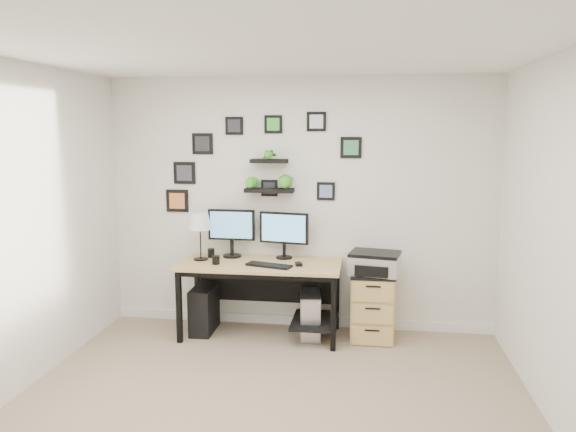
% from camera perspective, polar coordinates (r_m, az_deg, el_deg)
% --- Properties ---
extents(room, '(4.00, 4.00, 4.00)m').
position_cam_1_polar(room, '(6.09, 1.11, -10.54)').
color(room, tan).
rests_on(room, ground).
extents(desk, '(1.60, 0.70, 0.75)m').
position_cam_1_polar(desk, '(5.66, -2.39, -5.95)').
color(desk, tan).
rests_on(desk, ground).
extents(monitor_left, '(0.49, 0.20, 0.50)m').
position_cam_1_polar(monitor_left, '(5.84, -5.76, -1.35)').
color(monitor_left, black).
rests_on(monitor_left, desk).
extents(monitor_right, '(0.51, 0.19, 0.48)m').
position_cam_1_polar(monitor_right, '(5.74, -0.42, -1.55)').
color(monitor_right, black).
rests_on(monitor_right, desk).
extents(keyboard, '(0.47, 0.27, 0.02)m').
position_cam_1_polar(keyboard, '(5.47, -1.95, -5.03)').
color(keyboard, black).
rests_on(keyboard, desk).
extents(mouse, '(0.09, 0.11, 0.03)m').
position_cam_1_polar(mouse, '(5.50, 1.08, -4.91)').
color(mouse, black).
rests_on(mouse, desk).
extents(table_lamp, '(0.24, 0.24, 0.48)m').
position_cam_1_polar(table_lamp, '(5.74, -8.92, -0.66)').
color(table_lamp, black).
rests_on(table_lamp, desk).
extents(mug, '(0.08, 0.08, 0.08)m').
position_cam_1_polar(mug, '(5.59, -7.34, -4.46)').
color(mug, black).
rests_on(mug, desk).
extents(pen_cup, '(0.07, 0.07, 0.09)m').
position_cam_1_polar(pen_cup, '(5.89, -7.83, -3.74)').
color(pen_cup, black).
rests_on(pen_cup, desk).
extents(pc_tower_black, '(0.22, 0.47, 0.47)m').
position_cam_1_polar(pc_tower_black, '(5.92, -8.52, -9.33)').
color(pc_tower_black, black).
rests_on(pc_tower_black, ground).
extents(pc_tower_grey, '(0.25, 0.47, 0.45)m').
position_cam_1_polar(pc_tower_grey, '(5.73, 2.26, -9.98)').
color(pc_tower_grey, gray).
rests_on(pc_tower_grey, ground).
extents(file_cabinet, '(0.43, 0.53, 0.67)m').
position_cam_1_polar(file_cabinet, '(5.71, 8.56, -8.95)').
color(file_cabinet, tan).
rests_on(file_cabinet, ground).
extents(printer, '(0.53, 0.45, 0.21)m').
position_cam_1_polar(printer, '(5.56, 8.80, -4.73)').
color(printer, silver).
rests_on(printer, file_cabinet).
extents(wall_decor, '(2.06, 0.18, 1.05)m').
position_cam_1_polar(wall_decor, '(5.76, -2.37, 4.84)').
color(wall_decor, black).
rests_on(wall_decor, ground).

